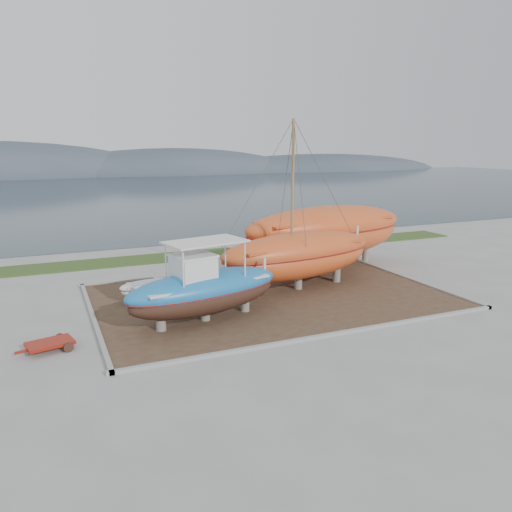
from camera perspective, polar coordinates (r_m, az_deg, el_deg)
name	(u,v)px	position (r m, az deg, el deg)	size (l,w,h in m)	color
ground	(307,321)	(23.42, 5.90, -7.36)	(140.00, 140.00, 0.00)	gray
dirt_patch	(271,296)	(26.78, 1.71, -4.65)	(18.00, 12.00, 0.06)	#422D1E
curb_frame	(271,296)	(26.77, 1.71, -4.55)	(18.60, 12.60, 0.15)	gray
grass_strip	(205,254)	(37.16, -5.85, 0.23)	(44.00, 3.00, 0.08)	#284219
sea	(108,192)	(90.15, -16.56, 7.03)	(260.00, 100.00, 0.04)	#192A32
mountain_ridge	(81,175)	(144.76, -19.35, 8.77)	(200.00, 36.00, 20.00)	#333D49
blue_caique	(204,281)	(22.77, -5.91, -2.89)	(7.70, 2.40, 3.71)	#1C6DAE
white_dinghy	(156,290)	(26.36, -11.34, -3.85)	(3.69, 1.38, 1.11)	silver
orange_sailboat	(300,207)	(27.26, 5.01, 5.62)	(9.80, 2.89, 9.24)	#C34A1E
orange_bare_hull	(326,238)	(32.62, 8.02, 2.02)	(12.10, 3.63, 3.97)	#C34A1E
red_trailer	(50,346)	(21.65, -22.47, -9.49)	(2.60, 1.30, 0.37)	maroon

